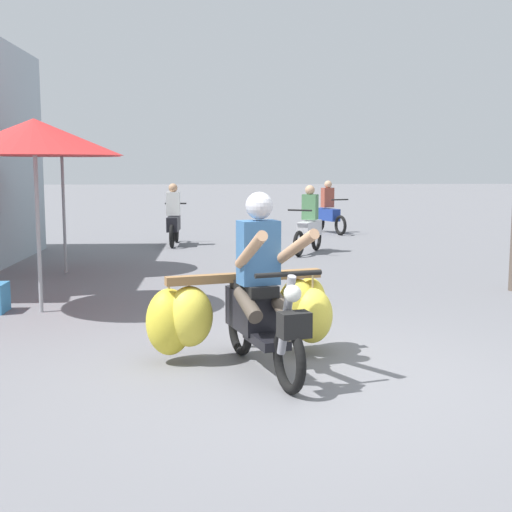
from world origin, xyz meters
The scene contains 7 objects.
ground_plane centered at (0.00, 0.00, 0.00)m, with size 120.00×120.00×0.00m, color slate.
motorbike_main_loaded centered at (-0.46, 0.53, 0.52)m, with size 1.88×1.80×1.58m.
motorbike_distant_ahead_left centered at (-1.75, 9.96, 0.57)m, with size 0.50×1.62×1.40m.
motorbike_distant_ahead_right centered at (2.19, 12.60, 0.57)m, with size 0.76×1.53×1.40m.
motorbike_distant_far_ahead centered at (1.13, 8.46, 0.57)m, with size 0.85×1.48×1.40m.
market_umbrella_near_shop centered at (-3.32, 6.05, 2.15)m, with size 1.94×1.94×2.35m.
market_umbrella_further_along centered at (-2.94, 2.87, 2.14)m, with size 2.11×2.11×2.36m.
Camera 1 is at (-0.75, -5.67, 1.81)m, focal length 48.59 mm.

